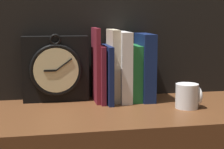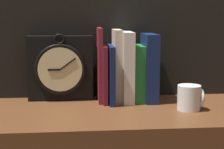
% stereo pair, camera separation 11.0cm
% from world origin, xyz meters
% --- Properties ---
extents(clock, '(0.21, 0.07, 0.22)m').
position_xyz_m(clock, '(-0.16, 0.15, 0.88)').
color(clock, black).
rests_on(clock, bookshelf).
extents(book_slot0_maroon, '(0.01, 0.12, 0.24)m').
position_xyz_m(book_slot0_maroon, '(-0.03, 0.13, 0.90)').
color(book_slot0_maroon, maroon).
rests_on(book_slot0_maroon, bookshelf).
extents(book_slot1_maroon, '(0.01, 0.14, 0.19)m').
position_xyz_m(book_slot1_maroon, '(-0.01, 0.12, 0.87)').
color(book_slot1_maroon, maroon).
rests_on(book_slot1_maroon, bookshelf).
extents(book_slot2_navy, '(0.02, 0.15, 0.19)m').
position_xyz_m(book_slot2_navy, '(0.01, 0.11, 0.87)').
color(book_slot2_navy, '#121E49').
rests_on(book_slot2_navy, bookshelf).
extents(book_slot3_cream, '(0.03, 0.12, 0.24)m').
position_xyz_m(book_slot3_cream, '(0.03, 0.13, 0.89)').
color(book_slot3_cream, beige).
rests_on(book_slot3_cream, bookshelf).
extents(book_slot4_white, '(0.04, 0.13, 0.23)m').
position_xyz_m(book_slot4_white, '(0.06, 0.12, 0.89)').
color(book_slot4_white, silver).
rests_on(book_slot4_white, bookshelf).
extents(book_slot5_green, '(0.03, 0.13, 0.18)m').
position_xyz_m(book_slot5_green, '(0.10, 0.12, 0.87)').
color(book_slot5_green, '#206F34').
rests_on(book_slot5_green, bookshelf).
extents(book_slot6_navy, '(0.04, 0.13, 0.22)m').
position_xyz_m(book_slot6_navy, '(0.14, 0.12, 0.89)').
color(book_slot6_navy, '#12204C').
rests_on(book_slot6_navy, bookshelf).
extents(mug, '(0.08, 0.07, 0.08)m').
position_xyz_m(mug, '(0.23, -0.02, 0.81)').
color(mug, white).
rests_on(mug, bookshelf).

